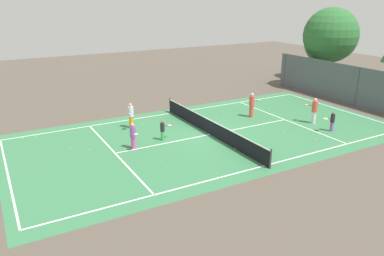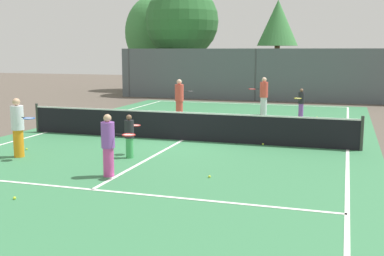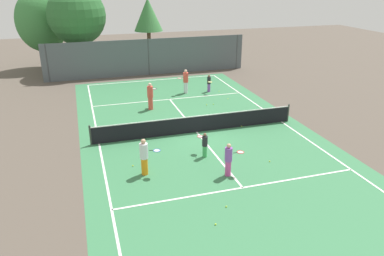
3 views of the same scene
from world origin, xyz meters
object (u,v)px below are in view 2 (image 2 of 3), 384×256
Objects in this scene: player_0 at (264,96)px; tennis_ball_6 at (305,142)px; player_4 at (301,102)px; player_1 at (130,135)px; tennis_ball_9 at (14,198)px; tennis_ball_4 at (317,117)px; tennis_ball_2 at (209,177)px; player_2 at (18,127)px; tennis_ball_0 at (264,124)px; player_5 at (109,145)px; tennis_ball_3 at (27,149)px; player_3 at (179,99)px; tennis_ball_5 at (263,144)px; tennis_ball_1 at (313,123)px; tennis_ball_8 at (137,126)px; tennis_ball_10 at (276,125)px.

tennis_ball_6 is (2.54, -6.84, -0.90)m from player_0.
tennis_ball_6 is (0.74, -6.62, -0.66)m from player_4.
player_1 reaches higher than tennis_ball_9.
player_1 is 19.33× the size of tennis_ball_4.
player_2 is at bearing 174.32° from tennis_ball_2.
player_2 is 6.07m from tennis_ball_2.
tennis_ball_0 is (5.87, 8.36, -0.86)m from player_2.
player_1 is 2.15m from player_5.
player_2 is at bearing -125.10° from tennis_ball_0.
tennis_ball_3 is (-7.53, -10.48, -0.66)m from player_4.
player_4 is (5.10, 2.71, -0.25)m from player_3.
player_4 is at bearing -6.94° from player_0.
tennis_ball_2 is at bearing -5.68° from player_2.
tennis_ball_5 is 8.55m from tennis_ball_9.
player_3 is 27.74× the size of tennis_ball_6.
tennis_ball_3 is at bearing 114.92° from player_2.
tennis_ball_9 is (-3.45, -2.95, 0.00)m from tennis_ball_2.
player_1 is 3.63m from tennis_ball_3.
tennis_ball_1 and tennis_ball_9 have the same top height.
tennis_ball_0 is at bearing 54.90° from player_2.
tennis_ball_1 is (4.25, 10.41, -0.78)m from player_5.
tennis_ball_1 is 1.00× the size of tennis_ball_8.
player_5 is 7.39m from tennis_ball_6.
player_1 reaches higher than tennis_ball_5.
player_2 reaches higher than tennis_ball_1.
player_5 is (1.56, -9.89, -0.13)m from player_3.
tennis_ball_10 is at bearing 112.48° from tennis_ball_6.
player_3 is at bearing -174.84° from tennis_ball_1.
tennis_ball_9 is (-2.77, -15.15, -0.90)m from player_0.
tennis_ball_2 is 5.67m from tennis_ball_6.
tennis_ball_1 and tennis_ball_8 have the same top height.
player_3 is 4.46m from tennis_ball_10.
tennis_ball_5 is 1.00× the size of tennis_ball_6.
tennis_ball_4 is at bearing 70.07° from tennis_ball_9.
player_0 is 3.42m from tennis_ball_0.
tennis_ball_8 is (-2.54, 7.42, -0.78)m from player_5.
tennis_ball_2 is at bearing -89.31° from tennis_ball_0.
player_0 is at bearing 78.65° from player_1.
tennis_ball_9 is at bearing -56.44° from tennis_ball_3.
player_5 is at bearing -103.58° from tennis_ball_0.
tennis_ball_0 is 8.96m from tennis_ball_2.
player_3 reaches higher than player_0.
tennis_ball_5 is at bearing -103.60° from tennis_ball_1.
tennis_ball_10 is at bearing 52.69° from player_2.
player_4 is 15.63m from tennis_ball_9.
tennis_ball_6 is (4.69, 3.87, -0.63)m from player_1.
tennis_ball_2 and tennis_ball_10 have the same top height.
player_3 is at bearing 146.20° from tennis_ball_6.
player_0 is at bearing 93.19° from tennis_ball_2.
tennis_ball_1 is at bearing 45.20° from tennis_ball_3.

